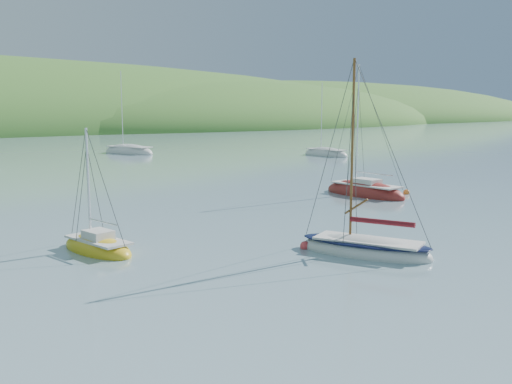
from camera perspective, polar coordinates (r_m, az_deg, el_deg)
ground at (r=27.35m, az=12.19°, el=-5.76°), size 700.00×700.00×0.00m
daysailer_white at (r=26.59m, az=10.88°, el=-5.65°), size 4.50×6.52×9.43m
sloop_red at (r=44.11m, az=10.81°, el=-0.06°), size 2.77×7.30×10.66m
sailboat_yellow at (r=27.60m, az=-15.56°, el=-5.40°), size 2.66×4.96×6.25m
distant_sloop_b at (r=84.69m, az=-12.62°, el=3.90°), size 5.95×9.56×12.86m
distant_sloop_d at (r=79.53m, az=6.99°, el=3.75°), size 2.92×7.72×10.90m
mooring_buoys at (r=31.72m, az=9.56°, el=-3.50°), size 25.18×12.25×0.50m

